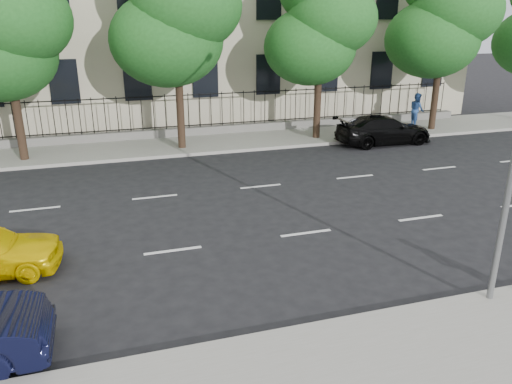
# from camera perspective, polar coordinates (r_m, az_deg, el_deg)

# --- Properties ---
(ground) EXTENTS (120.00, 120.00, 0.00)m
(ground) POSITION_cam_1_polar(r_m,az_deg,el_deg) (13.11, 9.96, -8.98)
(ground) COLOR black
(ground) RESTS_ON ground
(near_sidewalk) EXTENTS (60.00, 4.00, 0.15)m
(near_sidewalk) POSITION_cam_1_polar(r_m,az_deg,el_deg) (10.28, 20.53, -18.53)
(near_sidewalk) COLOR gray
(near_sidewalk) RESTS_ON ground
(far_sidewalk) EXTENTS (60.00, 4.00, 0.15)m
(far_sidewalk) POSITION_cam_1_polar(r_m,az_deg,el_deg) (25.51, -4.26, 5.72)
(far_sidewalk) COLOR gray
(far_sidewalk) RESTS_ON ground
(lane_markings) EXTENTS (49.60, 4.62, 0.01)m
(lane_markings) POSITION_cam_1_polar(r_m,az_deg,el_deg) (17.05, 2.83, -1.70)
(lane_markings) COLOR silver
(lane_markings) RESTS_ON ground
(iron_fence) EXTENTS (30.00, 0.50, 2.20)m
(iron_fence) POSITION_cam_1_polar(r_m,az_deg,el_deg) (27.00, -5.12, 7.73)
(iron_fence) COLOR slate
(iron_fence) RESTS_ON far_sidewalk
(street_light) EXTENTS (0.25, 3.32, 8.05)m
(street_light) POSITION_cam_1_polar(r_m,az_deg,el_deg) (11.62, 26.99, 12.31)
(street_light) COLOR slate
(street_light) RESTS_ON near_sidewalk
(tree_b) EXTENTS (5.53, 5.12, 8.97)m
(tree_b) POSITION_cam_1_polar(r_m,az_deg,el_deg) (23.77, -26.81, 16.81)
(tree_b) COLOR #382619
(tree_b) RESTS_ON far_sidewalk
(tree_c) EXTENTS (5.89, 5.50, 9.80)m
(tree_c) POSITION_cam_1_polar(r_m,az_deg,el_deg) (23.77, -9.20, 19.94)
(tree_c) COLOR #382619
(tree_c) RESTS_ON far_sidewalk
(tree_d) EXTENTS (5.34, 4.94, 8.84)m
(tree_d) POSITION_cam_1_polar(r_m,az_deg,el_deg) (25.75, 7.34, 18.72)
(tree_d) COLOR #382619
(tree_d) RESTS_ON far_sidewalk
(tree_e) EXTENTS (5.71, 5.31, 9.46)m
(tree_e) POSITION_cam_1_polar(r_m,az_deg,el_deg) (29.31, 20.66, 18.49)
(tree_e) COLOR #382619
(tree_e) RESTS_ON far_sidewalk
(black_sedan) EXTENTS (4.96, 2.07, 1.43)m
(black_sedan) POSITION_cam_1_polar(r_m,az_deg,el_deg) (26.04, 14.37, 6.90)
(black_sedan) COLOR black
(black_sedan) RESTS_ON ground
(pedestrian_far) EXTENTS (0.83, 1.00, 1.86)m
(pedestrian_far) POSITION_cam_1_polar(r_m,az_deg,el_deg) (30.15, 17.90, 8.97)
(pedestrian_far) COLOR #2D5297
(pedestrian_far) RESTS_ON far_sidewalk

